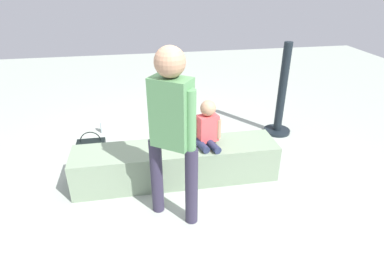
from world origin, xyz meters
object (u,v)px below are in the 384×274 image
gift_bag (205,138)px  cake_box_white (243,146)px  water_bottle_near_gift (103,126)px  party_cup_red (206,131)px  child_seated (208,126)px  handbag_black_leather (92,148)px  cake_plate (186,144)px  adult_standing (172,124)px

gift_bag → cake_box_white: gift_bag is taller
water_bottle_near_gift → party_cup_red: (1.41, -0.33, -0.04)m
child_seated → handbag_black_leather: 1.52m
cake_box_white → handbag_black_leather: handbag_black_leather is taller
gift_bag → party_cup_red: size_ratio=2.51×
water_bottle_near_gift → cake_box_white: 1.96m
child_seated → water_bottle_near_gift: child_seated is taller
child_seated → cake_plate: child_seated is taller
child_seated → adult_standing: 0.79m
water_bottle_near_gift → party_cup_red: 1.45m
adult_standing → handbag_black_leather: (-0.85, 1.22, -0.82)m
handbag_black_leather → gift_bag: bearing=0.4°
cake_plate → handbag_black_leather: bearing=148.6°
gift_bag → party_cup_red: gift_bag is taller
adult_standing → cake_box_white: size_ratio=4.96×
child_seated → gift_bag: 0.82m
party_cup_red → handbag_black_leather: (-1.49, -0.32, 0.06)m
water_bottle_near_gift → cake_plate: bearing=-52.9°
water_bottle_near_gift → party_cup_red: bearing=-13.0°
child_seated → cake_plate: bearing=-178.7°
child_seated → cake_plate: (-0.22, -0.00, -0.19)m
adult_standing → cake_box_white: adult_standing is taller
water_bottle_near_gift → party_cup_red: water_bottle_near_gift is taller
adult_standing → cake_plate: 0.80m
cake_plate → water_bottle_near_gift: size_ratio=1.05×
cake_plate → gift_bag: 0.80m
handbag_black_leather → cake_plate: bearing=-31.4°
child_seated → gift_bag: size_ratio=1.67×
child_seated → adult_standing: (-0.43, -0.58, 0.33)m
adult_standing → cake_box_white: bearing=45.7°
gift_bag → water_bottle_near_gift: (-1.33, 0.64, -0.03)m
adult_standing → party_cup_red: (0.64, 1.54, -0.88)m
child_seated → cake_box_white: (0.57, 0.45, -0.54)m
water_bottle_near_gift → handbag_black_leather: handbag_black_leather is taller
handbag_black_leather → cake_box_white: bearing=-6.0°
child_seated → handbag_black_leather: child_seated is taller
party_cup_red → water_bottle_near_gift: bearing=167.0°
gift_bag → water_bottle_near_gift: gift_bag is taller
party_cup_red → cake_box_white: cake_box_white is taller
gift_bag → cake_plate: bearing=-118.1°
water_bottle_near_gift → adult_standing: bearing=-67.6°
cake_plate → cake_box_white: bearing=29.7°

